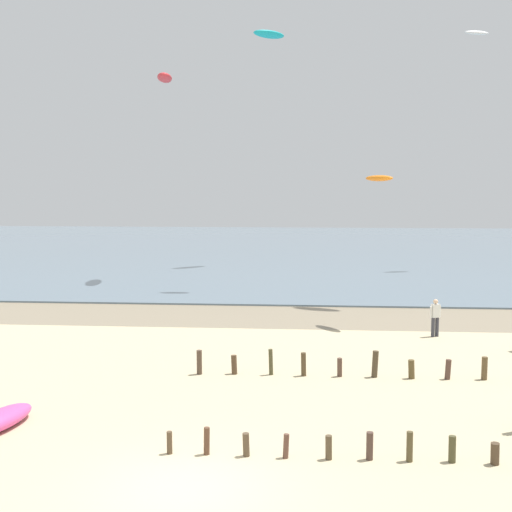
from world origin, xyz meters
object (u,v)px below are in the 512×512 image
Objects in this scene: grounded_kite at (0,420)px; kite_aloft_3 at (379,178)px; kite_aloft_6 at (269,34)px; person_right_flank at (435,316)px; kite_aloft_8 at (165,78)px; kite_aloft_10 at (477,33)px.

grounded_kite is 20.32m from kite_aloft_3.
kite_aloft_3 is at bearing 66.06° from kite_aloft_6.
person_right_flank is 0.95× the size of kite_aloft_3.
person_right_flank is 7.04m from kite_aloft_3.
grounded_kite is 1.42× the size of kite_aloft_3.
kite_aloft_6 is 0.96× the size of kite_aloft_8.
grounded_kite is at bearing -137.57° from kite_aloft_10.
kite_aloft_6 is at bearing -44.95° from kite_aloft_8.
grounded_kite is 1.26× the size of kite_aloft_10.
kite_aloft_6 reaches higher than person_right_flank.
kite_aloft_10 is (21.51, 37.54, 18.37)m from grounded_kite.
kite_aloft_10 is at bearing 134.86° from kite_aloft_6.
kite_aloft_3 is 0.60× the size of kite_aloft_6.
kite_aloft_10 is (9.64, 22.53, 11.52)m from kite_aloft_3.
grounded_kite is 0.81× the size of kite_aloft_8.
kite_aloft_10 reaches higher than kite_aloft_8.
kite_aloft_6 is at bearing 108.89° from person_right_flank.
person_right_flank is 33.44m from kite_aloft_6.
kite_aloft_10 reaches higher than person_right_flank.
kite_aloft_6 reaches higher than kite_aloft_8.
kite_aloft_8 is (-15.74, 16.74, 13.28)m from person_right_flank.
kite_aloft_6 is (-9.08, 26.53, 18.22)m from person_right_flank.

